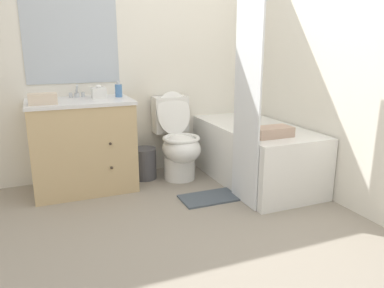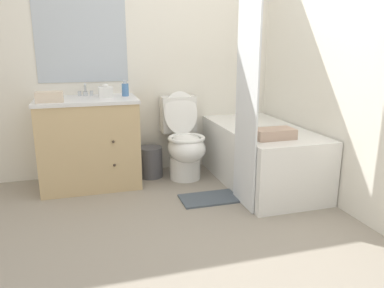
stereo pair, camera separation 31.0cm
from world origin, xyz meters
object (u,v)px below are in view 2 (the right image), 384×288
(toilet, at_px, (184,142))
(sink_faucet, at_px, (85,92))
(tissue_box, at_px, (106,92))
(bath_towel_folded, at_px, (274,134))
(vanity_cabinet, at_px, (89,142))
(hand_towel_folded, at_px, (49,97))
(soap_dispenser, at_px, (125,89))
(bath_mat, at_px, (211,198))
(bathtub, at_px, (261,155))
(wastebasket, at_px, (151,162))

(toilet, bearing_deg, sink_faucet, 165.81)
(tissue_box, xyz_separation_m, bath_towel_folded, (1.27, -0.89, -0.28))
(vanity_cabinet, height_order, bath_towel_folded, vanity_cabinet)
(toilet, height_order, hand_towel_folded, hand_towel_folded)
(hand_towel_folded, distance_m, bath_towel_folded, 1.90)
(sink_faucet, distance_m, soap_dispenser, 0.38)
(bath_mat, bearing_deg, vanity_cabinet, 145.62)
(soap_dispenser, bearing_deg, bathtub, -21.27)
(bath_towel_folded, bearing_deg, wastebasket, 134.18)
(toilet, height_order, soap_dispenser, soap_dispenser)
(bathtub, relative_size, soap_dispenser, 9.60)
(vanity_cabinet, xyz_separation_m, tissue_box, (0.18, 0.05, 0.45))
(soap_dispenser, distance_m, hand_towel_folded, 0.69)
(wastebasket, bearing_deg, hand_towel_folded, -166.92)
(vanity_cabinet, relative_size, toilet, 1.06)
(bathtub, bearing_deg, toilet, 151.01)
(bathtub, height_order, bath_mat, bathtub)
(toilet, relative_size, bath_towel_folded, 2.56)
(tissue_box, xyz_separation_m, soap_dispenser, (0.18, 0.00, 0.01))
(vanity_cabinet, bearing_deg, hand_towel_folded, -153.24)
(sink_faucet, xyz_separation_m, bath_towel_folded, (1.45, -1.02, -0.27))
(vanity_cabinet, height_order, sink_faucet, sink_faucet)
(soap_dispenser, distance_m, bath_mat, 1.29)
(bathtub, distance_m, wastebasket, 1.09)
(hand_towel_folded, bearing_deg, wastebasket, 13.08)
(bath_mat, bearing_deg, bathtub, 23.18)
(toilet, distance_m, bath_towel_folded, 0.99)
(bath_towel_folded, bearing_deg, bath_mat, 159.71)
(wastebasket, bearing_deg, soap_dispenser, -179.22)
(tissue_box, bearing_deg, vanity_cabinet, -165.34)
(tissue_box, bearing_deg, soap_dispenser, 1.16)
(hand_towel_folded, bearing_deg, bathtub, -8.13)
(sink_faucet, height_order, hand_towel_folded, sink_faucet)
(bathtub, bearing_deg, wastebasket, 154.38)
(vanity_cabinet, distance_m, wastebasket, 0.64)
(tissue_box, distance_m, soap_dispenser, 0.18)
(wastebasket, distance_m, tissue_box, 0.82)
(vanity_cabinet, bearing_deg, sink_faucet, 90.00)
(bathtub, xyz_separation_m, wastebasket, (-0.98, 0.47, -0.12))
(sink_faucet, xyz_separation_m, hand_towel_folded, (-0.30, -0.33, 0.01))
(vanity_cabinet, height_order, hand_towel_folded, hand_towel_folded)
(sink_faucet, bearing_deg, bath_towel_folded, -35.09)
(hand_towel_folded, relative_size, bath_mat, 0.42)
(sink_faucet, xyz_separation_m, toilet, (0.90, -0.23, -0.50))
(toilet, xyz_separation_m, hand_towel_folded, (-1.20, -0.10, 0.51))
(bathtub, xyz_separation_m, bath_towel_folded, (-0.11, -0.43, 0.31))
(vanity_cabinet, bearing_deg, toilet, -3.26)
(sink_faucet, distance_m, bathtub, 1.76)
(hand_towel_folded, bearing_deg, toilet, 4.73)
(toilet, bearing_deg, hand_towel_folded, -175.27)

